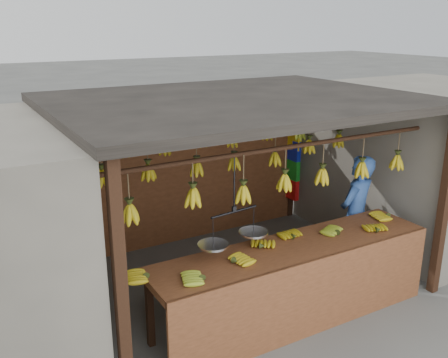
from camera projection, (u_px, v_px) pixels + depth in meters
ground at (235, 278)px, 6.60m from camera, size 80.00×80.00×0.00m
stall at (223, 128)px, 6.27m from camera, size 4.30×3.30×2.40m
neighbor_right at (429, 159)px, 7.95m from camera, size 3.00×3.00×2.30m
counter at (299, 267)px, 5.40m from camera, size 3.47×0.76×0.96m
hanging_bananas at (237, 161)px, 6.10m from camera, size 3.63×2.23×0.40m
balance_scale at (234, 235)px, 5.12m from camera, size 0.83×0.37×0.90m
vendor at (356, 215)px, 6.56m from camera, size 0.68×0.54×1.63m
bag_bundles at (293, 163)px, 8.33m from camera, size 0.08×0.26×1.21m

